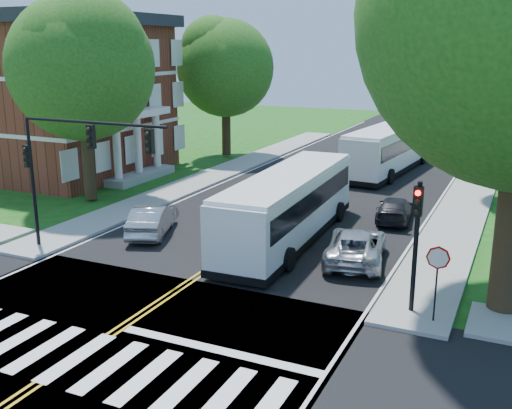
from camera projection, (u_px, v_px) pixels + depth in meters
The scene contains 21 objects.
ground at pixel (88, 350), 17.69m from camera, with size 140.00×140.00×0.00m, color #164C13.
road at pixel (302, 206), 33.48m from camera, with size 14.00×96.00×0.01m, color black.
cross_road at pixel (88, 350), 17.69m from camera, with size 60.00×12.00×0.01m, color black.
center_line at pixel (325, 191), 36.99m from camera, with size 0.36×70.00×0.01m, color gold.
edge_line_w at pixel (227, 181), 39.74m from camera, with size 0.12×70.00×0.01m, color silver.
edge_line_e at pixel (438, 203), 34.24m from camera, with size 0.12×70.00×0.01m, color silver.
crosswalk at pixel (77, 357), 17.25m from camera, with size 12.60×3.00×0.01m, color silver.
stop_bar at pixel (218, 350), 17.68m from camera, with size 6.60×0.40×0.01m, color silver.
sidewalk_nw at pixel (228, 170), 42.97m from camera, with size 2.60×40.00×0.15m, color gray.
sidewalk_ne at pixel (471, 193), 36.25m from camera, with size 2.60×40.00×0.15m, color gray.
tree_west_near at pixel (82, 68), 32.69m from camera, with size 8.00×8.00×11.40m.
tree_west_far at pixel (225, 68), 46.66m from camera, with size 7.60×7.60×10.67m.
brick_building at pixel (25, 93), 42.73m from camera, with size 20.00×13.00×10.80m.
signal_nw at pixel (71, 155), 24.58m from camera, with size 7.15×0.46×5.66m.
signal_ne at pixel (416, 230), 19.26m from camera, with size 0.30×0.46×4.40m.
stop_sign at pixel (438, 266), 18.77m from camera, with size 0.76×0.08×2.53m.
bus_lead at pixel (289, 205), 27.23m from camera, with size 3.29×12.30×3.16m.
bus_follow at pixel (389, 148), 42.21m from camera, with size 3.89×12.64×3.22m.
hatchback at pixel (152, 220), 28.32m from camera, with size 1.51×4.34×1.43m, color #A6A9AD.
suv at pixel (356, 246), 24.79m from camera, with size 2.27×4.92×1.37m, color #B3B5BB.
dark_sedan at pixel (395, 209), 30.61m from camera, with size 1.67×4.12×1.20m, color black.
Camera 1 is at (11.21, -12.43, 8.73)m, focal length 42.00 mm.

